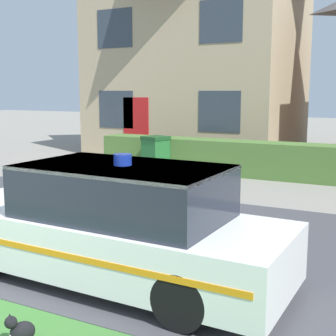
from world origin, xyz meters
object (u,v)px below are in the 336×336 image
Objects in this scene: house_left at (202,41)px; wheelie_bin at (156,154)px; police_car at (110,225)px; cat at (20,331)px.

house_left is 6.53m from wheelie_bin.
police_car is 0.56× the size of house_left.
cat is at bearing -73.45° from house_left.
police_car is at bearing -48.60° from wheelie_bin.
police_car reaches higher than cat.
cat is 9.32m from wheelie_bin.
police_car is 1.73m from cat.
wheelie_bin is (-3.31, 8.70, 0.41)m from cat.
house_left is at bearing -70.09° from police_car.
wheelie_bin is at bearing -127.67° from cat.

